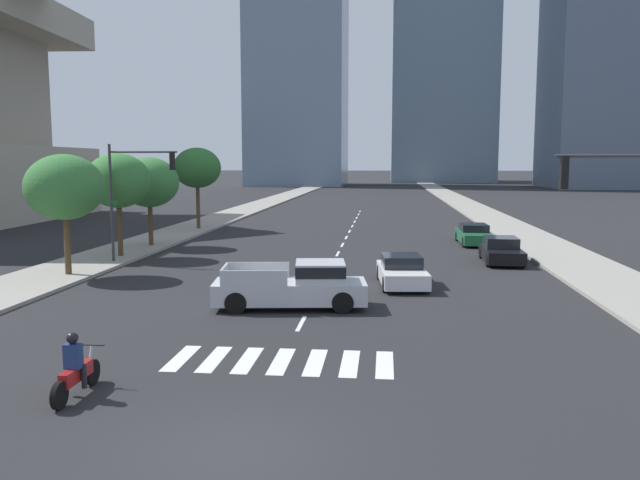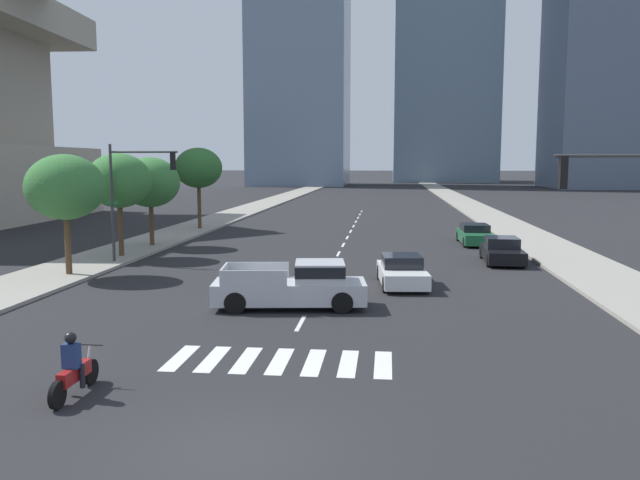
{
  "view_description": "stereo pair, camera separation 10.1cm",
  "coord_description": "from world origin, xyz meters",
  "px_view_note": "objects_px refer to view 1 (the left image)",
  "views": [
    {
      "loc": [
        2.66,
        -10.81,
        5.19
      ],
      "look_at": [
        0.0,
        15.29,
        2.0
      ],
      "focal_mm": 35.96,
      "sensor_mm": 36.0,
      "label": 1
    },
    {
      "loc": [
        2.76,
        -10.8,
        5.19
      ],
      "look_at": [
        0.0,
        15.29,
        2.0
      ],
      "focal_mm": 35.96,
      "sensor_mm": 36.0,
      "label": 2
    }
  ],
  "objects_px": {
    "motorcycle_lead": "(76,371)",
    "street_tree_third": "(149,182)",
    "street_tree_nearest": "(65,187)",
    "street_tree_second": "(118,181)",
    "traffic_signal_far": "(135,182)",
    "pickup_truck": "(297,286)",
    "sedan_black_2": "(501,251)",
    "street_tree_fourth": "(197,168)",
    "sedan_white_1": "(402,272)",
    "sedan_green_0": "(474,235)"
  },
  "relations": [
    {
      "from": "motorcycle_lead",
      "to": "street_tree_third",
      "type": "height_order",
      "value": "street_tree_third"
    },
    {
      "from": "street_tree_nearest",
      "to": "street_tree_second",
      "type": "distance_m",
      "value": 5.8
    },
    {
      "from": "traffic_signal_far",
      "to": "motorcycle_lead",
      "type": "bearing_deg",
      "value": -72.24
    },
    {
      "from": "pickup_truck",
      "to": "street_tree_nearest",
      "type": "height_order",
      "value": "street_tree_nearest"
    },
    {
      "from": "sedan_black_2",
      "to": "street_tree_fourth",
      "type": "height_order",
      "value": "street_tree_fourth"
    },
    {
      "from": "sedan_white_1",
      "to": "motorcycle_lead",
      "type": "bearing_deg",
      "value": -33.8
    },
    {
      "from": "sedan_green_0",
      "to": "street_tree_fourth",
      "type": "bearing_deg",
      "value": -108.83
    },
    {
      "from": "sedan_green_0",
      "to": "street_tree_third",
      "type": "distance_m",
      "value": 20.57
    },
    {
      "from": "sedan_white_1",
      "to": "sedan_black_2",
      "type": "bearing_deg",
      "value": 136.84
    },
    {
      "from": "pickup_truck",
      "to": "sedan_black_2",
      "type": "height_order",
      "value": "pickup_truck"
    },
    {
      "from": "pickup_truck",
      "to": "street_tree_nearest",
      "type": "distance_m",
      "value": 12.71
    },
    {
      "from": "street_tree_nearest",
      "to": "street_tree_fourth",
      "type": "relative_size",
      "value": 0.88
    },
    {
      "from": "street_tree_nearest",
      "to": "motorcycle_lead",
      "type": "bearing_deg",
      "value": -62.27
    },
    {
      "from": "motorcycle_lead",
      "to": "sedan_white_1",
      "type": "distance_m",
      "value": 15.75
    },
    {
      "from": "sedan_white_1",
      "to": "street_tree_third",
      "type": "bearing_deg",
      "value": -130.88
    },
    {
      "from": "street_tree_fourth",
      "to": "street_tree_third",
      "type": "bearing_deg",
      "value": -90.0
    },
    {
      "from": "pickup_truck",
      "to": "sedan_white_1",
      "type": "relative_size",
      "value": 1.28
    },
    {
      "from": "motorcycle_lead",
      "to": "street_tree_fourth",
      "type": "distance_m",
      "value": 35.71
    },
    {
      "from": "sedan_white_1",
      "to": "street_tree_nearest",
      "type": "bearing_deg",
      "value": -96.77
    },
    {
      "from": "street_tree_fourth",
      "to": "traffic_signal_far",
      "type": "bearing_deg",
      "value": -84.25
    },
    {
      "from": "traffic_signal_far",
      "to": "street_tree_nearest",
      "type": "relative_size",
      "value": 1.1
    },
    {
      "from": "street_tree_second",
      "to": "sedan_black_2",
      "type": "bearing_deg",
      "value": 1.67
    },
    {
      "from": "sedan_black_2",
      "to": "pickup_truck",
      "type": "bearing_deg",
      "value": -36.87
    },
    {
      "from": "traffic_signal_far",
      "to": "pickup_truck",
      "type": "bearing_deg",
      "value": -43.38
    },
    {
      "from": "sedan_green_0",
      "to": "sedan_white_1",
      "type": "height_order",
      "value": "sedan_white_1"
    },
    {
      "from": "traffic_signal_far",
      "to": "street_tree_nearest",
      "type": "bearing_deg",
      "value": -112.8
    },
    {
      "from": "sedan_white_1",
      "to": "street_tree_third",
      "type": "relative_size",
      "value": 0.82
    },
    {
      "from": "pickup_truck",
      "to": "street_tree_second",
      "type": "distance_m",
      "value": 15.96
    },
    {
      "from": "street_tree_second",
      "to": "pickup_truck",
      "type": "bearing_deg",
      "value": -44.14
    },
    {
      "from": "street_tree_nearest",
      "to": "street_tree_third",
      "type": "xyz_separation_m",
      "value": [
        -0.0,
        10.36,
        -0.1
      ]
    },
    {
      "from": "pickup_truck",
      "to": "sedan_green_0",
      "type": "distance_m",
      "value": 21.01
    },
    {
      "from": "sedan_green_0",
      "to": "sedan_black_2",
      "type": "distance_m",
      "value": 7.66
    },
    {
      "from": "sedan_green_0",
      "to": "traffic_signal_far",
      "type": "height_order",
      "value": "traffic_signal_far"
    },
    {
      "from": "street_tree_second",
      "to": "motorcycle_lead",
      "type": "bearing_deg",
      "value": -69.52
    },
    {
      "from": "traffic_signal_far",
      "to": "street_tree_fourth",
      "type": "relative_size",
      "value": 0.97
    },
    {
      "from": "street_tree_nearest",
      "to": "street_tree_fourth",
      "type": "bearing_deg",
      "value": 90.0
    },
    {
      "from": "sedan_green_0",
      "to": "street_tree_third",
      "type": "relative_size",
      "value": 0.9
    },
    {
      "from": "sedan_green_0",
      "to": "sedan_black_2",
      "type": "xyz_separation_m",
      "value": [
        0.36,
        -7.65,
        0.01
      ]
    },
    {
      "from": "pickup_truck",
      "to": "street_tree_nearest",
      "type": "bearing_deg",
      "value": 148.93
    },
    {
      "from": "sedan_white_1",
      "to": "street_tree_second",
      "type": "height_order",
      "value": "street_tree_second"
    },
    {
      "from": "street_tree_third",
      "to": "sedan_green_0",
      "type": "bearing_deg",
      "value": 10.44
    },
    {
      "from": "sedan_black_2",
      "to": "traffic_signal_far",
      "type": "height_order",
      "value": "traffic_signal_far"
    },
    {
      "from": "sedan_green_0",
      "to": "street_tree_second",
      "type": "relative_size",
      "value": 0.87
    },
    {
      "from": "sedan_black_2",
      "to": "street_tree_nearest",
      "type": "bearing_deg",
      "value": -70.86
    },
    {
      "from": "street_tree_second",
      "to": "street_tree_third",
      "type": "relative_size",
      "value": 1.03
    },
    {
      "from": "traffic_signal_far",
      "to": "street_tree_nearest",
      "type": "distance_m",
      "value": 4.28
    },
    {
      "from": "pickup_truck",
      "to": "sedan_white_1",
      "type": "distance_m",
      "value": 6.03
    },
    {
      "from": "motorcycle_lead",
      "to": "sedan_green_0",
      "type": "bearing_deg",
      "value": -23.79
    },
    {
      "from": "motorcycle_lead",
      "to": "street_tree_nearest",
      "type": "height_order",
      "value": "street_tree_nearest"
    },
    {
      "from": "sedan_white_1",
      "to": "traffic_signal_far",
      "type": "height_order",
      "value": "traffic_signal_far"
    }
  ]
}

